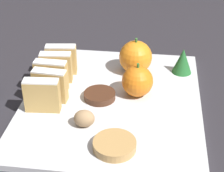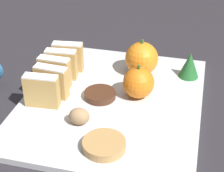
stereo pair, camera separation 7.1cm
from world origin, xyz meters
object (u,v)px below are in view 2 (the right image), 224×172
at_px(orange_far, 138,83).
at_px(chocolate_cookie, 100,94).
at_px(walnut, 79,116).
at_px(orange_near, 142,58).

relative_size(orange_far, chocolate_cookie, 1.13).
bearing_deg(orange_far, walnut, -127.13).
relative_size(orange_far, walnut, 1.87).
xyz_separation_m(orange_near, chocolate_cookie, (-0.06, -0.11, -0.03)).
xyz_separation_m(orange_near, walnut, (-0.07, -0.20, -0.02)).
bearing_deg(walnut, orange_near, 70.06).
xyz_separation_m(orange_far, chocolate_cookie, (-0.07, -0.02, -0.02)).
height_order(orange_far, chocolate_cookie, orange_far).
height_order(orange_far, walnut, orange_far).
bearing_deg(orange_far, orange_near, 96.72).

